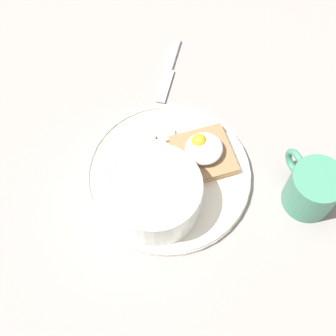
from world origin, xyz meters
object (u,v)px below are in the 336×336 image
banana_slice_left (160,150)px  knife (170,70)px  toast_slice (203,155)px  banana_slice_back (165,134)px  coffee_mug (312,188)px  oatmeal_bowl (155,195)px  banana_slice_front (147,138)px  poached_egg (203,148)px  banana_slice_right (130,152)px

banana_slice_left → knife: 16.96cm
toast_slice → banana_slice_back: bearing=-56.5°
coffee_mug → knife: size_ratio=0.89×
oatmeal_bowl → banana_slice_front: size_ratio=4.04×
poached_egg → banana_slice_right: 11.49cm
toast_slice → banana_slice_back: 7.26cm
banana_slice_right → coffee_mug: 27.97cm
poached_egg → coffee_mug: size_ratio=0.54×
poached_egg → toast_slice: bearing=111.8°
poached_egg → banana_slice_back: 7.51cm
banana_slice_back → knife: 13.83cm
toast_slice → knife: 18.67cm
knife → poached_egg: bearing=84.0°
banana_slice_front → toast_slice: bearing=137.6°
poached_egg → banana_slice_right: (10.31, -4.59, -2.19)cm
banana_slice_back → banana_slice_front: bearing=-6.5°
banana_slice_front → coffee_mug: (-18.92, 18.36, 2.41)cm
banana_slice_back → coffee_mug: (-15.95, 18.02, 2.48)cm
toast_slice → oatmeal_bowl: bearing=25.5°
oatmeal_bowl → knife: (-11.61, -23.15, -4.00)cm
banana_slice_left → coffee_mug: 23.77cm
poached_egg → knife: bearing=-96.0°
banana_slice_left → banana_slice_back: bearing=-127.3°
coffee_mug → knife: coffee_mug is taller
banana_slice_left → toast_slice: bearing=149.4°
oatmeal_bowl → banana_slice_right: 9.76cm
banana_slice_back → knife: banana_slice_back is taller
banana_slice_front → knife: banana_slice_front is taller
banana_slice_left → banana_slice_back: banana_slice_left is taller
poached_egg → banana_slice_back: poached_egg is taller
banana_slice_front → coffee_mug: bearing=135.9°
banana_slice_right → banana_slice_back: bearing=-168.5°
coffee_mug → banana_slice_front: bearing=-44.1°
poached_egg → banana_slice_back: size_ratio=1.76×
oatmeal_bowl → knife: 26.21cm
poached_egg → banana_slice_front: bearing=-42.0°
banana_slice_back → knife: size_ratio=0.28×
banana_slice_back → coffee_mug: 24.19cm
banana_slice_front → banana_slice_left: size_ratio=0.68×
poached_egg → oatmeal_bowl: bearing=26.4°
banana_slice_front → banana_slice_right: banana_slice_right is taller
oatmeal_bowl → banana_slice_right: size_ratio=3.00×
coffee_mug → toast_slice: bearing=-45.1°
banana_slice_right → knife: (-12.24, -13.77, -1.39)cm
oatmeal_bowl → banana_slice_back: size_ratio=4.04×
oatmeal_bowl → coffee_mug: (-21.68, 7.34, -0.44)cm
toast_slice → banana_slice_back: toast_slice is taller
banana_slice_left → knife: (-7.80, -15.01, -1.20)cm
poached_egg → banana_slice_left: poached_egg is taller
oatmeal_bowl → coffee_mug: size_ratio=1.25×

